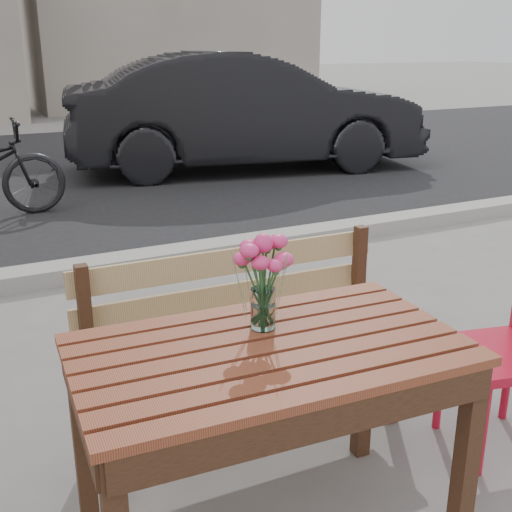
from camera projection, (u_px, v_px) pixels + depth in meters
The scene contains 5 objects.
street at pixel (39, 209), 6.35m from camera, with size 30.00×8.12×0.12m.
main_table at pixel (270, 380), 1.99m from camera, with size 1.23×0.77×0.73m.
main_bench at pixel (242, 320), 2.66m from camera, with size 1.37×0.44×0.84m.
main_vase at pixel (263, 270), 2.01m from camera, with size 0.17×0.17×0.32m.
parked_car at pixel (244, 112), 8.28m from camera, with size 1.58×4.53×1.49m, color black.
Camera 1 is at (-0.84, -1.41, 1.61)m, focal length 45.00 mm.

